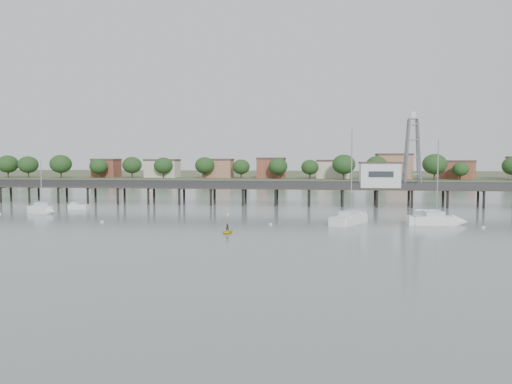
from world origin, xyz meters
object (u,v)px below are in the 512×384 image
sailboat_d (442,221)px  white_tender (78,207)px  lattice_tower (412,153)px  sailboat_b (44,210)px  pier (260,187)px  sailboat_c (354,219)px  yellow_dinghy (227,233)px

sailboat_d → white_tender: (-65.92, 15.31, -0.18)m
white_tender → lattice_tower: bearing=12.5°
sailboat_d → sailboat_b: size_ratio=1.36×
pier → sailboat_b: sailboat_b is taller
pier → white_tender: bearing=-159.2°
sailboat_d → white_tender: size_ratio=3.48×
pier → sailboat_d: sailboat_d is taller
sailboat_c → sailboat_d: sailboat_c is taller
pier → sailboat_d: 42.34m
white_tender → sailboat_c: bearing=-14.2°
sailboat_c → white_tender: sailboat_c is taller
sailboat_c → sailboat_b: size_ratio=1.53×
white_tender → yellow_dinghy: bearing=-37.0°
sailboat_b → yellow_dinghy: (37.70, -19.46, -0.66)m
pier → lattice_tower: size_ratio=9.68×
sailboat_c → sailboat_d: size_ratio=1.13×
lattice_tower → yellow_dinghy: size_ratio=6.09×
white_tender → sailboat_b: bearing=-104.1°
pier → sailboat_d: bearing=-42.5°
lattice_tower → pier: bearing=-180.0°
pier → sailboat_c: 33.34m
sailboat_d → lattice_tower: bearing=83.9°
sailboat_d → sailboat_c: bearing=171.5°
yellow_dinghy → sailboat_b: bearing=159.3°
lattice_tower → sailboat_b: bearing=-162.5°
sailboat_d → white_tender: 67.67m
white_tender → yellow_dinghy: 45.06m
yellow_dinghy → lattice_tower: bearing=59.7°
sailboat_c → sailboat_d: (13.01, -0.71, 0.01)m
white_tender → yellow_dinghy: size_ratio=1.53×
pier → white_tender: pier is taller
sailboat_b → white_tender: 8.74m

